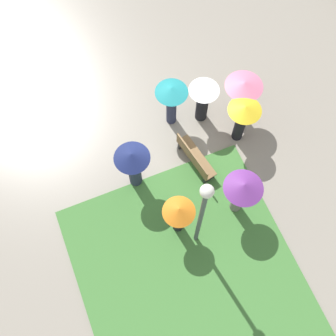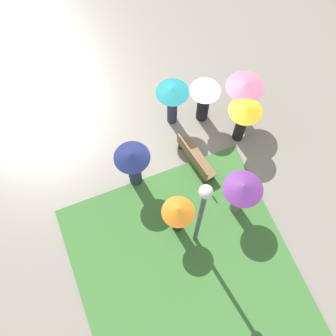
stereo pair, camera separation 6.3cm
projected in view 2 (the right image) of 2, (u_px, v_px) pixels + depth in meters
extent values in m
plane|color=gray|center=(179.00, 131.00, 13.90)|extent=(90.00, 90.00, 0.00)
cube|color=#427A38|center=(212.00, 336.00, 11.34)|extent=(9.94, 6.02, 0.06)
cube|color=brown|center=(197.00, 158.00, 13.05)|extent=(1.68, 0.70, 0.05)
cube|color=brown|center=(192.00, 157.00, 12.78)|extent=(1.61, 0.34, 0.45)
cube|color=#232326|center=(209.00, 178.00, 13.01)|extent=(0.15, 0.39, 0.40)
cube|color=#232326|center=(184.00, 143.00, 13.50)|extent=(0.15, 0.39, 0.40)
cylinder|color=#474C51|center=(199.00, 220.00, 10.69)|extent=(0.12, 0.12, 3.82)
sphere|color=white|center=(206.00, 192.00, 8.80)|extent=(0.32, 0.32, 0.32)
cylinder|color=black|center=(177.00, 223.00, 12.14)|extent=(0.41, 0.41, 0.96)
sphere|color=beige|center=(178.00, 217.00, 11.61)|extent=(0.20, 0.20, 0.20)
cylinder|color=#4C4C4F|center=(178.00, 214.00, 11.36)|extent=(0.02, 0.02, 0.35)
cone|color=orange|center=(178.00, 210.00, 11.08)|extent=(0.91, 0.91, 0.25)
cylinder|color=#282D47|center=(172.00, 112.00, 13.59)|extent=(0.42, 0.42, 1.06)
sphere|color=#997051|center=(172.00, 101.00, 13.01)|extent=(0.23, 0.23, 0.23)
cylinder|color=#4C4C4F|center=(172.00, 95.00, 12.74)|extent=(0.02, 0.02, 0.35)
cone|color=#197075|center=(173.00, 90.00, 12.47)|extent=(1.01, 1.01, 0.25)
cylinder|color=black|center=(203.00, 109.00, 13.67)|extent=(0.54, 0.54, 0.99)
sphere|color=beige|center=(204.00, 99.00, 13.13)|extent=(0.19, 0.19, 0.19)
cylinder|color=#4C4C4F|center=(205.00, 94.00, 12.88)|extent=(0.02, 0.02, 0.35)
cone|color=white|center=(205.00, 89.00, 12.63)|extent=(0.96, 0.96, 0.20)
cylinder|color=slate|center=(237.00, 202.00, 12.33)|extent=(0.39, 0.39, 1.10)
sphere|color=tan|center=(240.00, 195.00, 11.73)|extent=(0.19, 0.19, 0.19)
cylinder|color=#4C4C4F|center=(242.00, 191.00, 11.49)|extent=(0.02, 0.02, 0.35)
cone|color=#703389|center=(244.00, 187.00, 11.21)|extent=(1.11, 1.11, 0.26)
cylinder|color=black|center=(240.00, 129.00, 13.34)|extent=(0.48, 0.48, 1.04)
sphere|color=tan|center=(243.00, 119.00, 12.76)|extent=(0.23, 0.23, 0.23)
cylinder|color=#4C4C4F|center=(244.00, 114.00, 12.50)|extent=(0.02, 0.02, 0.35)
cone|color=gold|center=(246.00, 109.00, 12.25)|extent=(1.02, 1.02, 0.20)
cylinder|color=#282D47|center=(135.00, 173.00, 12.66)|extent=(0.39, 0.39, 1.17)
sphere|color=tan|center=(133.00, 164.00, 12.04)|extent=(0.19, 0.19, 0.19)
cylinder|color=#4C4C4F|center=(132.00, 160.00, 11.79)|extent=(0.02, 0.02, 0.35)
cone|color=navy|center=(132.00, 156.00, 11.52)|extent=(1.03, 1.03, 0.23)
cylinder|color=black|center=(239.00, 106.00, 13.66)|extent=(0.51, 0.51, 1.08)
sphere|color=beige|center=(243.00, 95.00, 13.08)|extent=(0.19, 0.19, 0.19)
cylinder|color=#4C4C4F|center=(244.00, 90.00, 12.83)|extent=(0.02, 0.02, 0.35)
cone|color=pink|center=(246.00, 85.00, 12.58)|extent=(1.18, 1.18, 0.18)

